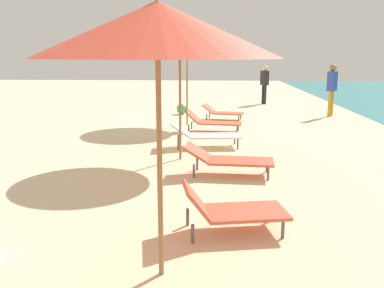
% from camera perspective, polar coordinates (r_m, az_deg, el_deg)
% --- Properties ---
extents(umbrella_third, '(2.15, 2.15, 2.58)m').
position_cam_1_polar(umbrella_third, '(3.73, -4.71, 15.12)').
color(umbrella_third, olive).
rests_on(umbrella_third, ground).
extents(lounger_third_shoreside, '(1.31, 0.82, 0.60)m').
position_cam_1_polar(lounger_third_shoreside, '(5.05, 5.28, -8.73)').
color(lounger_third_shoreside, '#D8593F').
rests_on(lounger_third_shoreside, ground).
extents(umbrella_fourth, '(2.23, 2.23, 2.73)m').
position_cam_1_polar(umbrella_fourth, '(8.29, -1.68, 14.13)').
color(umbrella_fourth, olive).
rests_on(umbrella_fourth, ground).
extents(lounger_fourth_shoreside, '(1.65, 0.77, 0.58)m').
position_cam_1_polar(lounger_fourth_shoreside, '(9.61, 1.73, 1.36)').
color(lounger_fourth_shoreside, white).
rests_on(lounger_fourth_shoreside, ground).
extents(lounger_fourth_inland, '(1.58, 0.71, 0.54)m').
position_cam_1_polar(lounger_fourth_inland, '(7.38, 4.88, -2.01)').
color(lounger_fourth_inland, '#D8593F').
rests_on(lounger_fourth_inland, ground).
extents(umbrella_farthest, '(2.38, 2.38, 2.66)m').
position_cam_1_polar(umbrella_farthest, '(12.61, -0.69, 13.27)').
color(umbrella_farthest, olive).
rests_on(umbrella_farthest, ground).
extents(lounger_farthest_shoreside, '(1.37, 0.79, 0.50)m').
position_cam_1_polar(lounger_farthest_shoreside, '(13.71, 4.14, 4.35)').
color(lounger_farthest_shoreside, '#D8593F').
rests_on(lounger_farthest_shoreside, ground).
extents(lounger_farthest_inland, '(1.61, 0.75, 0.61)m').
position_cam_1_polar(lounger_farthest_inland, '(11.58, 2.71, 3.11)').
color(lounger_farthest_inland, '#D8593F').
rests_on(lounger_farthest_inland, ground).
extents(person_walking_mid, '(0.40, 0.42, 1.76)m').
position_cam_1_polar(person_walking_mid, '(15.13, 18.43, 7.64)').
color(person_walking_mid, orange).
rests_on(person_walking_mid, ground).
extents(person_walking_far, '(0.36, 0.42, 1.63)m').
position_cam_1_polar(person_walking_far, '(18.30, 9.80, 8.43)').
color(person_walking_far, '#262628').
rests_on(person_walking_far, ground).
extents(beach_ball, '(0.37, 0.37, 0.37)m').
position_cam_1_polar(beach_ball, '(14.97, -1.41, 4.77)').
color(beach_ball, '#3FB266').
rests_on(beach_ball, ground).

